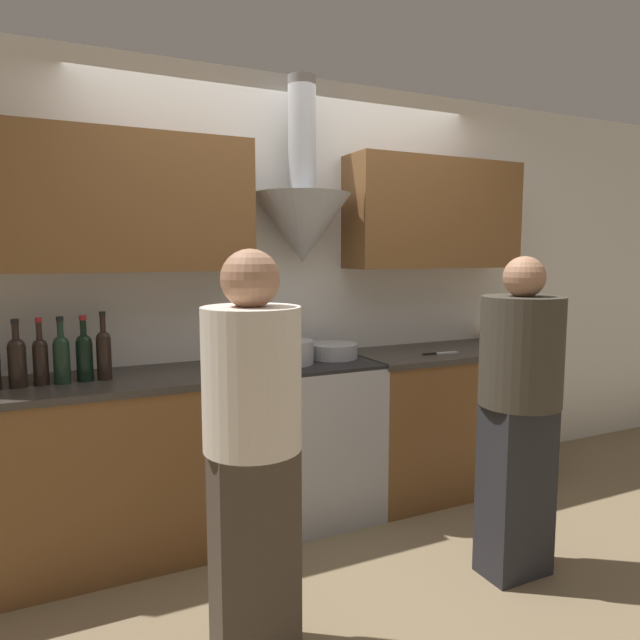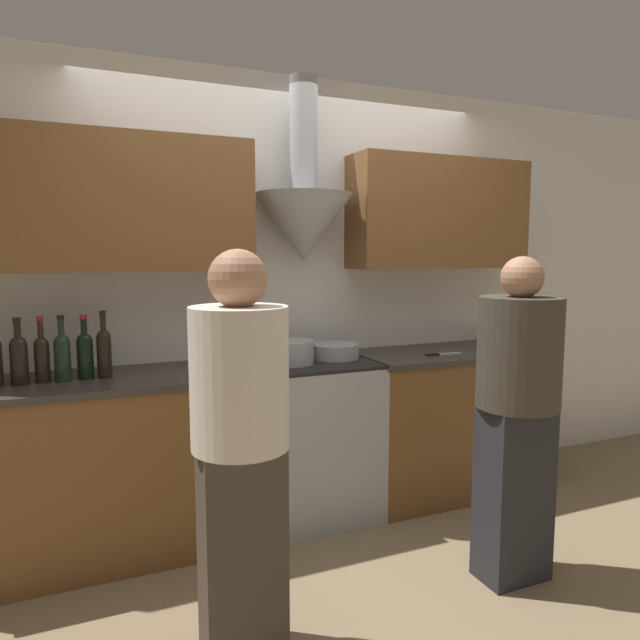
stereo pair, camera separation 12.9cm
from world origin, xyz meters
The scene contains 16 objects.
ground_plane centered at (0.00, 0.00, 0.00)m, with size 12.00×12.00×0.00m, color #847051.
wall_back centered at (-0.06, 0.60, 1.48)m, with size 8.40×0.57×2.60m.
counter_left centered at (-1.11, 0.34, 0.46)m, with size 1.58×0.62×0.92m.
counter_right centered at (0.95, 0.34, 0.46)m, with size 1.24×0.62×0.92m.
stove_range centered at (0.00, 0.34, 0.47)m, with size 0.68×0.60×0.92m.
wine_bottle_3 centered at (-1.51, 0.33, 1.05)m, with size 0.08×0.08×0.32m.
wine_bottle_4 centered at (-1.41, 0.34, 1.05)m, with size 0.07×0.07×0.32m.
wine_bottle_5 centered at (-1.32, 0.33, 1.05)m, with size 0.08×0.08×0.32m.
wine_bottle_6 centered at (-1.22, 0.34, 1.05)m, with size 0.08×0.08×0.32m.
wine_bottle_7 centered at (-1.13, 0.34, 1.06)m, with size 0.07×0.07×0.34m.
stock_pot centered at (-0.15, 0.32, 0.99)m, with size 0.27×0.27×0.13m.
mixing_bowl centered at (0.15, 0.37, 0.97)m, with size 0.29×0.29×0.09m.
orange_fruit centered at (1.47, 0.55, 0.97)m, with size 0.09×0.09×0.09m.
chefs_knife centered at (0.82, 0.22, 0.93)m, with size 0.25×0.05×0.01m.
person_foreground_left centered at (-0.71, -0.68, 0.85)m, with size 0.36×0.36×1.56m.
person_foreground_right centered at (0.61, -0.66, 0.83)m, with size 0.38×0.38×1.53m.
Camera 2 is at (-1.24, -2.67, 1.54)m, focal length 32.00 mm.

